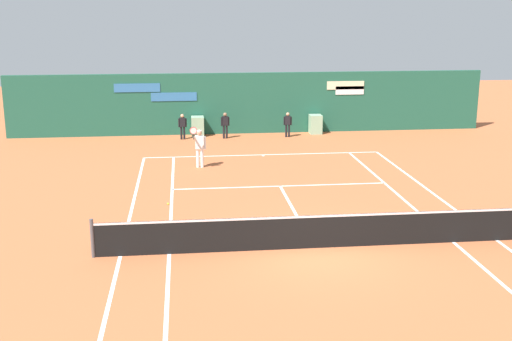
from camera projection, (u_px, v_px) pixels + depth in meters
ground_plane at (311, 241)px, 18.34m from camera, size 80.00×80.00×0.01m
tennis_net at (315, 231)px, 17.66m from camera, size 12.10×0.10×1.07m
sponsor_back_wall at (251, 104)px, 33.76m from camera, size 25.00×1.02×3.18m
player_on_baseline at (199, 145)px, 26.52m from camera, size 0.66×0.65×1.81m
ball_kid_centre_post at (288, 123)px, 32.89m from camera, size 0.42×0.21×1.27m
ball_kid_left_post at (183, 125)px, 32.30m from camera, size 0.43×0.18×1.28m
ball_kid_right_post at (225, 124)px, 32.53m from camera, size 0.44×0.19×1.32m
tennis_ball_near_service_line at (168, 204)px, 21.69m from camera, size 0.07×0.07×0.07m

